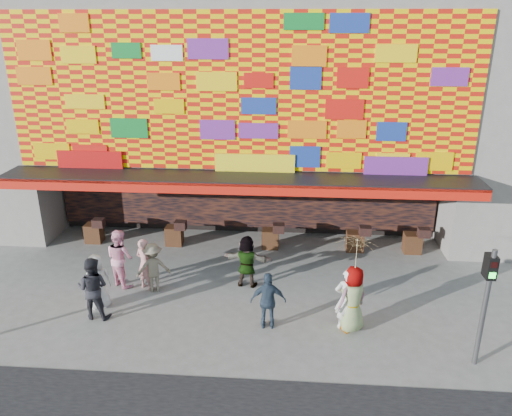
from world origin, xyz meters
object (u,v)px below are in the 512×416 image
object	(u,v)px
ped_c	(93,288)
ped_g	(353,299)
signal_right	(487,295)
ped_f	(247,261)
parasol	(356,255)
ped_b	(145,264)
ped_i	(120,258)
ped_a	(97,282)
ped_h	(347,299)
ped_e	(268,301)
ped_d	(153,267)

from	to	relation	value
ped_c	ped_g	world-z (taller)	ped_g
signal_right	ped_f	size ratio (longest dim) A/B	1.82
parasol	ped_g	bearing A→B (deg)	176.42
ped_b	ped_i	xyz separation A→B (m)	(-0.82, 0.18, 0.09)
ped_a	ped_g	world-z (taller)	ped_g
signal_right	ped_a	bearing A→B (deg)	169.88
ped_i	signal_right	bearing A→B (deg)	-161.39
signal_right	ped_h	xyz separation A→B (m)	(-2.96, 1.26, -0.99)
signal_right	ped_e	size ratio (longest dim) A/B	1.87
ped_e	ped_g	distance (m)	2.19
ped_i	parasol	size ratio (longest dim) A/B	0.96
signal_right	ped_e	world-z (taller)	signal_right
ped_e	ped_g	world-z (taller)	ped_g
ped_g	ped_i	distance (m)	7.09
ped_b	ped_a	bearing A→B (deg)	73.79
ped_b	ped_f	distance (m)	3.07
ped_c	ped_d	world-z (taller)	ped_c
signal_right	ped_i	bearing A→B (deg)	162.22
signal_right	ped_c	distance (m)	9.92
ped_f	parasol	xyz separation A→B (m)	(2.96, -2.12, 1.35)
signal_right	ped_g	world-z (taller)	signal_right
ped_c	ped_f	size ratio (longest dim) A/B	1.09
ped_d	ped_e	world-z (taller)	ped_e
ped_c	ped_d	bearing A→B (deg)	-125.73
ped_f	ped_e	bearing A→B (deg)	117.45
ped_b	parasol	size ratio (longest dim) A/B	0.87
ped_b	ped_f	size ratio (longest dim) A/B	1.00
signal_right	ped_e	xyz separation A→B (m)	(-5.01, 1.13, -1.06)
ped_i	ped_b	bearing A→B (deg)	-156.20
ped_e	ped_h	xyz separation A→B (m)	(2.05, 0.13, 0.07)
ped_f	ped_a	bearing A→B (deg)	28.98
ped_f	parasol	size ratio (longest dim) A/B	0.87
signal_right	ped_b	size ratio (longest dim) A/B	1.82
ped_e	ped_h	size ratio (longest dim) A/B	0.92
ped_a	ped_f	size ratio (longest dim) A/B	0.99
ped_c	ped_e	world-z (taller)	ped_c
ped_f	ped_i	world-z (taller)	ped_i
ped_f	ped_i	distance (m)	3.88
ped_a	ped_c	size ratio (longest dim) A/B	0.91
ped_c	ped_f	bearing A→B (deg)	-149.53
signal_right	ped_h	distance (m)	3.37
ped_c	ped_g	bearing A→B (deg)	-177.24
ped_c	ped_i	distance (m)	1.83
ped_a	ped_i	world-z (taller)	ped_i
ped_f	ped_h	size ratio (longest dim) A/B	0.95
ped_a	parasol	bearing A→B (deg)	138.61
ped_f	ped_g	xyz separation A→B (m)	(2.96, -2.12, 0.09)
ped_a	ped_b	world-z (taller)	ped_b
ped_f	ped_i	bearing A→B (deg)	11.35
ped_g	ped_d	bearing A→B (deg)	-50.79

